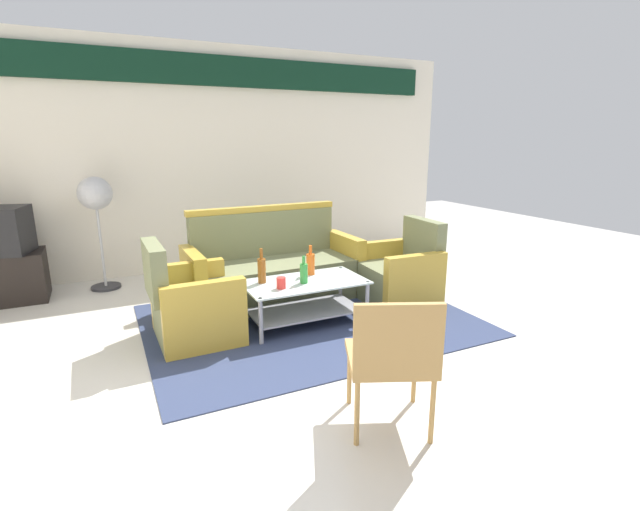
{
  "coord_description": "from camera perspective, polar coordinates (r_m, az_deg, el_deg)",
  "views": [
    {
      "loc": [
        -1.54,
        -3.0,
        1.67
      ],
      "look_at": [
        0.19,
        0.6,
        0.65
      ],
      "focal_mm": 25.87,
      "sensor_mm": 36.0,
      "label": 1
    }
  ],
  "objects": [
    {
      "name": "ground_plane",
      "position": [
        3.76,
        1.41,
        -12.03
      ],
      "size": [
        14.0,
        14.0,
        0.0
      ],
      "primitive_type": "plane",
      "color": "beige"
    },
    {
      "name": "wall_back",
      "position": [
        6.25,
        -11.63,
        12.24
      ],
      "size": [
        6.52,
        0.19,
        2.8
      ],
      "color": "silver",
      "rests_on": "ground"
    },
    {
      "name": "rug",
      "position": [
        4.39,
        -1.28,
        -7.98
      ],
      "size": [
        2.94,
        2.22,
        0.01
      ],
      "primitive_type": "cube",
      "color": "#2D3856",
      "rests_on": "ground"
    },
    {
      "name": "couch",
      "position": [
        4.88,
        -5.78,
        -1.88
      ],
      "size": [
        1.82,
        0.78,
        0.96
      ],
      "rotation": [
        0.0,
        0.0,
        3.17
      ],
      "color": "#6B704C",
      "rests_on": "rug"
    },
    {
      "name": "armchair_left",
      "position": [
        4.07,
        -15.54,
        -6.1
      ],
      "size": [
        0.71,
        0.77,
        0.85
      ],
      "rotation": [
        0.0,
        0.0,
        -1.55
      ],
      "color": "#6B704C",
      "rests_on": "rug"
    },
    {
      "name": "armchair_right",
      "position": [
        4.85,
        9.83,
        -2.45
      ],
      "size": [
        0.73,
        0.79,
        0.85
      ],
      "rotation": [
        0.0,
        0.0,
        1.53
      ],
      "color": "#6B704C",
      "rests_on": "rug"
    },
    {
      "name": "coffee_table",
      "position": [
        4.23,
        -1.9,
        -4.99
      ],
      "size": [
        1.1,
        0.6,
        0.4
      ],
      "color": "silver",
      "rests_on": "rug"
    },
    {
      "name": "bottle_orange",
      "position": [
        4.37,
        -1.18,
        -0.99
      ],
      "size": [
        0.08,
        0.08,
        0.28
      ],
      "color": "#D85919",
      "rests_on": "coffee_table"
    },
    {
      "name": "bottle_brown",
      "position": [
        4.14,
        -7.22,
        -1.77
      ],
      "size": [
        0.07,
        0.07,
        0.32
      ],
      "color": "brown",
      "rests_on": "coffee_table"
    },
    {
      "name": "bottle_green",
      "position": [
        4.11,
        -2.02,
        -2.15
      ],
      "size": [
        0.07,
        0.07,
        0.25
      ],
      "color": "#2D8C38",
      "rests_on": "coffee_table"
    },
    {
      "name": "cup",
      "position": [
        3.99,
        -4.83,
        -3.39
      ],
      "size": [
        0.08,
        0.08,
        0.1
      ],
      "primitive_type": "cylinder",
      "color": "red",
      "rests_on": "coffee_table"
    },
    {
      "name": "tv_stand",
      "position": [
        5.81,
        -34.59,
        -2.32
      ],
      "size": [
        0.8,
        0.5,
        0.52
      ],
      "primitive_type": "cube",
      "color": "black",
      "rests_on": "ground"
    },
    {
      "name": "pedestal_fan",
      "position": [
        5.64,
        -26.0,
        6.19
      ],
      "size": [
        0.36,
        0.36,
        1.27
      ],
      "color": "#2D2D33",
      "rests_on": "ground"
    },
    {
      "name": "wicker_chair",
      "position": [
        2.68,
        8.99,
        -11.9
      ],
      "size": [
        0.63,
        0.63,
        0.84
      ],
      "rotation": [
        0.0,
        0.0,
        -0.41
      ],
      "color": "#AD844C",
      "rests_on": "ground"
    }
  ]
}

